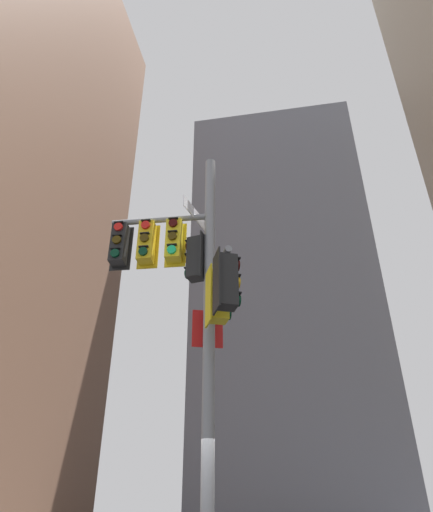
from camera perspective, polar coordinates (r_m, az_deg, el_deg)
The scene contains 2 objects.
building_mid_block at distance 36.54m, azimuth 8.69°, elevation -6.79°, with size 12.75×12.75×30.79m, color slate.
signal_pole_assembly at distance 9.43m, azimuth -3.47°, elevation -4.15°, with size 3.18×2.37×8.97m.
Camera 1 is at (1.64, -8.48, 1.32)m, focal length 31.81 mm.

